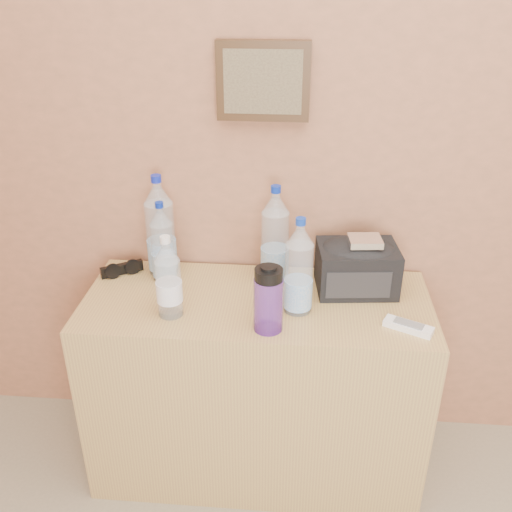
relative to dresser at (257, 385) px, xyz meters
The scene contains 12 objects.
picture_frame 1.06m from the dresser, 90.00° to the left, with size 0.30×0.03×0.25m, color #382311, non-canonical shape.
dresser is the anchor object (origin of this frame).
pet_large_a 0.66m from the dresser, 154.49° to the left, with size 0.10×0.10×0.37m.
pet_large_b 0.61m from the dresser, 160.43° to the left, with size 0.08×0.08×0.29m.
pet_large_c 0.54m from the dresser, 71.67° to the left, with size 0.10×0.10×0.35m.
pet_large_d 0.53m from the dresser, 19.28° to the right, with size 0.09×0.09×0.33m.
pet_small 0.57m from the dresser, 158.06° to the right, with size 0.08×0.08×0.28m.
nalgene_bottle 0.50m from the dresser, 73.26° to the right, with size 0.09×0.09×0.22m.
sunglasses 0.65m from the dresser, 164.61° to the left, with size 0.15×0.06×0.04m, color black, non-canonical shape.
ac_remote 0.62m from the dresser, 15.28° to the right, with size 0.15×0.05×0.02m, color silver.
toiletry_bag 0.57m from the dresser, 17.53° to the left, with size 0.27×0.19×0.18m, color black, non-canonical shape.
foil_packet 0.66m from the dresser, 14.17° to the left, with size 0.11×0.09×0.02m, color silver.
Camera 1 is at (-0.24, 0.11, 1.74)m, focal length 40.00 mm.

